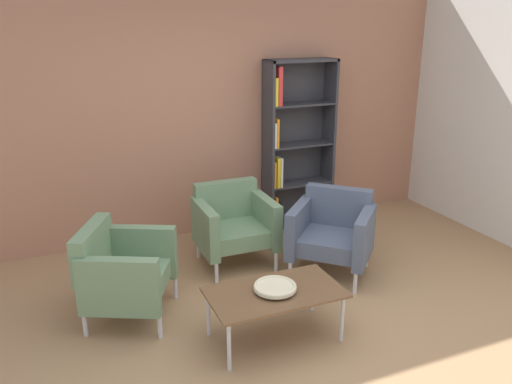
% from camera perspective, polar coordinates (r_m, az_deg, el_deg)
% --- Properties ---
extents(ground_plane, '(8.32, 8.32, 0.00)m').
position_cam_1_polar(ground_plane, '(4.11, 5.92, -16.02)').
color(ground_plane, '#9E7751').
extents(brick_back_panel, '(6.40, 0.12, 2.90)m').
position_cam_1_polar(brick_back_panel, '(5.73, -5.58, 9.63)').
color(brick_back_panel, '#A87056').
rests_on(brick_back_panel, ground_plane).
extents(bookshelf_tall, '(0.80, 0.30, 1.90)m').
position_cam_1_polar(bookshelf_tall, '(6.00, 4.09, 5.14)').
color(bookshelf_tall, '#333338').
rests_on(bookshelf_tall, ground_plane).
extents(coffee_table_low, '(1.00, 0.56, 0.40)m').
position_cam_1_polar(coffee_table_low, '(3.96, 2.08, -11.14)').
color(coffee_table_low, brown).
rests_on(coffee_table_low, ground_plane).
extents(decorative_bowl, '(0.32, 0.32, 0.05)m').
position_cam_1_polar(decorative_bowl, '(3.93, 2.09, -10.30)').
color(decorative_bowl, beige).
rests_on(decorative_bowl, coffee_table_low).
extents(armchair_spare_guest, '(0.72, 0.66, 0.78)m').
position_cam_1_polar(armchair_spare_guest, '(5.13, -2.48, -3.41)').
color(armchair_spare_guest, slate).
rests_on(armchair_spare_guest, ground_plane).
extents(armchair_near_window, '(0.95, 0.95, 0.78)m').
position_cam_1_polar(armchair_near_window, '(4.99, 8.35, -4.23)').
color(armchair_near_window, '#4C566B').
rests_on(armchair_near_window, ground_plane).
extents(armchair_corner_red, '(0.89, 0.92, 0.78)m').
position_cam_1_polar(armchair_corner_red, '(4.34, -14.40, -8.22)').
color(armchair_corner_red, slate).
rests_on(armchair_corner_red, ground_plane).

